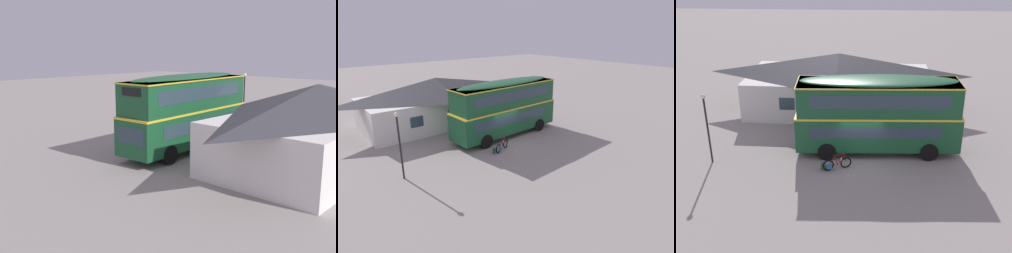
# 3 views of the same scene
# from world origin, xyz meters

# --- Properties ---
(ground_plane) EXTENTS (120.00, 120.00, 0.00)m
(ground_plane) POSITION_xyz_m (0.00, 0.00, 0.00)
(ground_plane) COLOR gray
(double_decker_bus) EXTENTS (9.97, 3.00, 4.79)m
(double_decker_bus) POSITION_xyz_m (0.97, 1.35, 2.64)
(double_decker_bus) COLOR black
(double_decker_bus) RESTS_ON ground
(touring_bicycle) EXTENTS (1.66, 0.85, 1.01)m
(touring_bicycle) POSITION_xyz_m (-1.39, -1.12, 0.37)
(touring_bicycle) COLOR black
(touring_bicycle) RESTS_ON ground
(backpack_on_ground) EXTENTS (0.29, 0.29, 0.50)m
(backpack_on_ground) POSITION_xyz_m (-2.12, -1.21, 0.26)
(backpack_on_ground) COLOR #386642
(backpack_on_ground) RESTS_ON ground
(water_bottle_clear_plastic) EXTENTS (0.07, 0.07, 0.22)m
(water_bottle_clear_plastic) POSITION_xyz_m (-0.66, -1.90, 0.10)
(water_bottle_clear_plastic) COLOR silver
(water_bottle_clear_plastic) RESTS_ON ground
(pub_building) EXTENTS (14.28, 7.21, 4.43)m
(pub_building) POSITION_xyz_m (-1.86, 8.38, 2.26)
(pub_building) COLOR silver
(pub_building) RESTS_ON ground
(street_lamp) EXTENTS (0.28, 0.28, 4.30)m
(street_lamp) POSITION_xyz_m (-8.84, -0.67, 2.68)
(street_lamp) COLOR black
(street_lamp) RESTS_ON ground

